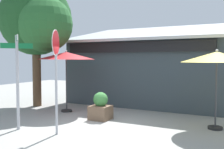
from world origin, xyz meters
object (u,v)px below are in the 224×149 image
(street_sign_post, at_px, (17,71))
(shade_tree, at_px, (38,21))
(sidewalk_planter, at_px, (101,108))
(patio_umbrella_crimson_left, at_px, (66,56))
(patio_umbrella_mustard_center, at_px, (217,58))
(stop_sign, at_px, (56,62))

(street_sign_post, xyz_separation_m, shade_tree, (-2.15, 3.22, 2.05))
(street_sign_post, height_order, sidewalk_planter, street_sign_post)
(patio_umbrella_crimson_left, bearing_deg, patio_umbrella_mustard_center, -0.52)
(patio_umbrella_crimson_left, xyz_separation_m, shade_tree, (-1.79, 0.36, 1.57))
(street_sign_post, relative_size, patio_umbrella_mustard_center, 1.17)
(patio_umbrella_crimson_left, xyz_separation_m, sidewalk_planter, (1.93, -0.56, -1.83))
(stop_sign, bearing_deg, street_sign_post, -174.84)
(stop_sign, xyz_separation_m, patio_umbrella_mustard_center, (3.95, 2.68, 0.13))
(shade_tree, relative_size, sidewalk_planter, 5.69)
(stop_sign, distance_m, shade_tree, 5.02)
(patio_umbrella_mustard_center, bearing_deg, shade_tree, 176.88)
(stop_sign, bearing_deg, sidewalk_planter, 85.21)
(street_sign_post, height_order, patio_umbrella_crimson_left, street_sign_post)
(street_sign_post, bearing_deg, patio_umbrella_mustard_center, 27.79)
(street_sign_post, xyz_separation_m, stop_sign, (1.38, 0.13, 0.27))
(street_sign_post, distance_m, patio_umbrella_crimson_left, 2.92)
(patio_umbrella_crimson_left, distance_m, patio_umbrella_mustard_center, 5.69)
(patio_umbrella_mustard_center, bearing_deg, patio_umbrella_crimson_left, 179.48)
(stop_sign, distance_m, patio_umbrella_crimson_left, 3.25)
(street_sign_post, distance_m, shade_tree, 4.38)
(street_sign_post, relative_size, patio_umbrella_crimson_left, 1.14)
(shade_tree, bearing_deg, patio_umbrella_crimson_left, -11.26)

